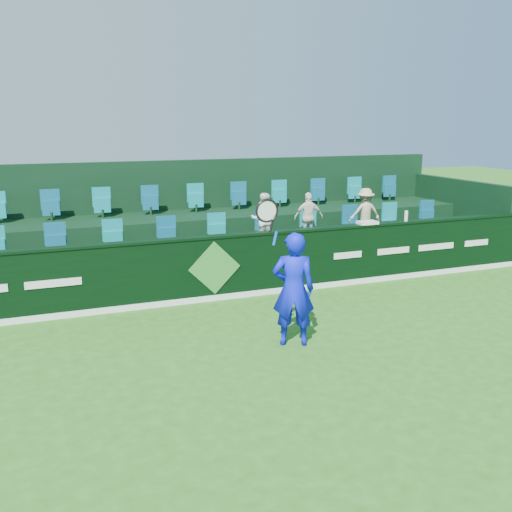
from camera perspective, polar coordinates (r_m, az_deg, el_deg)
name	(u,v)px	position (r m, az deg, el deg)	size (l,w,h in m)	color
ground	(295,378)	(8.42, 3.94, -12.10)	(60.00, 60.00, 0.00)	#266317
sponsor_hoarding	(213,268)	(11.72, -4.31, -1.19)	(16.00, 0.25, 1.35)	black
stand_tier_front	(199,268)	(12.81, -5.75, -1.21)	(16.00, 2.00, 0.80)	black
stand_tier_back	(178,241)	(14.55, -7.79, 1.51)	(16.00, 1.80, 1.30)	black
stand_rear	(173,216)	(14.87, -8.27, 3.97)	(16.00, 4.10, 2.60)	black
seat_row_front	(193,234)	(13.03, -6.30, 2.18)	(13.50, 0.50, 0.60)	#0D868D
seat_row_back	(174,202)	(14.67, -8.19, 5.37)	(13.50, 0.50, 0.60)	#0D868D
tennis_player	(293,289)	(9.29, 3.73, -3.27)	(1.14, 0.67, 2.51)	#0D19E8
spectator_left	(263,219)	(13.11, 0.75, 3.69)	(0.59, 0.46, 1.21)	white
spectator_middle	(309,217)	(13.58, 5.28, 3.89)	(0.69, 0.29, 1.17)	white
spectator_right	(365,213)	(14.33, 10.85, 4.28)	(0.78, 0.45, 1.21)	tan
towel	(367,223)	(13.07, 11.07, 3.30)	(0.44, 0.28, 0.07)	white
drinks_bottle	(406,216)	(13.63, 14.79, 3.90)	(0.08, 0.08, 0.24)	white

